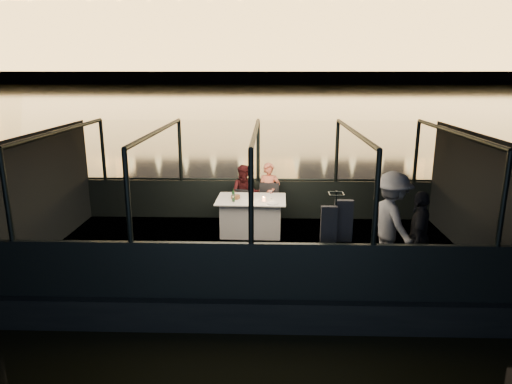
{
  "coord_description": "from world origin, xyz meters",
  "views": [
    {
      "loc": [
        0.26,
        -8.33,
        3.86
      ],
      "look_at": [
        0.0,
        0.4,
        1.55
      ],
      "focal_mm": 32.0,
      "sensor_mm": 36.0,
      "label": 1
    }
  ],
  "objects_px": {
    "person_woman_coral": "(269,191)",
    "wine_bottle": "(233,195)",
    "passenger_dark": "(419,230)",
    "coat_stand": "(335,234)",
    "chair_port_left": "(242,207)",
    "person_man_maroon": "(245,191)",
    "dining_table_central": "(251,216)",
    "chair_port_right": "(269,207)",
    "passenger_stripe": "(391,223)"
  },
  "relations": [
    {
      "from": "person_woman_coral",
      "to": "person_man_maroon",
      "type": "bearing_deg",
      "value": -175.81
    },
    {
      "from": "person_man_maroon",
      "to": "passenger_dark",
      "type": "height_order",
      "value": "passenger_dark"
    },
    {
      "from": "coat_stand",
      "to": "chair_port_left",
      "type": "bearing_deg",
      "value": 118.79
    },
    {
      "from": "dining_table_central",
      "to": "chair_port_right",
      "type": "bearing_deg",
      "value": 49.9
    },
    {
      "from": "chair_port_right",
      "to": "person_man_maroon",
      "type": "xyz_separation_m",
      "value": [
        -0.55,
        0.27,
        0.3
      ]
    },
    {
      "from": "coat_stand",
      "to": "wine_bottle",
      "type": "distance_m",
      "value": 2.88
    },
    {
      "from": "chair_port_right",
      "to": "wine_bottle",
      "type": "height_order",
      "value": "wine_bottle"
    },
    {
      "from": "chair_port_right",
      "to": "passenger_stripe",
      "type": "distance_m",
      "value": 3.09
    },
    {
      "from": "person_woman_coral",
      "to": "passenger_stripe",
      "type": "distance_m",
      "value": 3.27
    },
    {
      "from": "dining_table_central",
      "to": "coat_stand",
      "type": "distance_m",
      "value": 2.91
    },
    {
      "from": "chair_port_right",
      "to": "coat_stand",
      "type": "relative_size",
      "value": 0.59
    },
    {
      "from": "person_woman_coral",
      "to": "passenger_dark",
      "type": "height_order",
      "value": "passenger_dark"
    },
    {
      "from": "chair_port_right",
      "to": "passenger_dark",
      "type": "xyz_separation_m",
      "value": [
        2.46,
        -2.58,
        0.4
      ]
    },
    {
      "from": "chair_port_left",
      "to": "person_man_maroon",
      "type": "xyz_separation_m",
      "value": [
        0.04,
        0.27,
        0.3
      ]
    },
    {
      "from": "passenger_stripe",
      "to": "passenger_dark",
      "type": "height_order",
      "value": "passenger_stripe"
    },
    {
      "from": "dining_table_central",
      "to": "chair_port_left",
      "type": "xyz_separation_m",
      "value": [
        -0.22,
        0.45,
        0.06
      ]
    },
    {
      "from": "passenger_stripe",
      "to": "wine_bottle",
      "type": "relative_size",
      "value": 6.4
    },
    {
      "from": "coat_stand",
      "to": "wine_bottle",
      "type": "relative_size",
      "value": 5.84
    },
    {
      "from": "chair_port_left",
      "to": "passenger_stripe",
      "type": "height_order",
      "value": "passenger_stripe"
    },
    {
      "from": "passenger_dark",
      "to": "wine_bottle",
      "type": "distance_m",
      "value": 3.72
    },
    {
      "from": "dining_table_central",
      "to": "person_woman_coral",
      "type": "relative_size",
      "value": 1.04
    },
    {
      "from": "coat_stand",
      "to": "person_woman_coral",
      "type": "distance_m",
      "value": 3.39
    },
    {
      "from": "person_man_maroon",
      "to": "chair_port_left",
      "type": "bearing_deg",
      "value": -87.11
    },
    {
      "from": "chair_port_left",
      "to": "person_woman_coral",
      "type": "distance_m",
      "value": 0.71
    },
    {
      "from": "dining_table_central",
      "to": "passenger_dark",
      "type": "height_order",
      "value": "passenger_dark"
    },
    {
      "from": "chair_port_left",
      "to": "person_woman_coral",
      "type": "relative_size",
      "value": 0.57
    },
    {
      "from": "person_woman_coral",
      "to": "wine_bottle",
      "type": "xyz_separation_m",
      "value": [
        -0.73,
        -0.95,
        0.17
      ]
    },
    {
      "from": "chair_port_left",
      "to": "person_woman_coral",
      "type": "height_order",
      "value": "person_woman_coral"
    },
    {
      "from": "chair_port_right",
      "to": "person_woman_coral",
      "type": "relative_size",
      "value": 0.68
    },
    {
      "from": "passenger_dark",
      "to": "wine_bottle",
      "type": "height_order",
      "value": "passenger_dark"
    },
    {
      "from": "chair_port_right",
      "to": "dining_table_central",
      "type": "bearing_deg",
      "value": -117.27
    },
    {
      "from": "person_woman_coral",
      "to": "person_man_maroon",
      "type": "height_order",
      "value": "person_woman_coral"
    },
    {
      "from": "person_woman_coral",
      "to": "passenger_dark",
      "type": "distance_m",
      "value": 3.77
    },
    {
      "from": "chair_port_right",
      "to": "person_woman_coral",
      "type": "xyz_separation_m",
      "value": [
        -0.01,
        0.27,
        0.3
      ]
    },
    {
      "from": "passenger_stripe",
      "to": "passenger_dark",
      "type": "relative_size",
      "value": 1.16
    },
    {
      "from": "chair_port_left",
      "to": "coat_stand",
      "type": "distance_m",
      "value": 3.4
    },
    {
      "from": "chair_port_right",
      "to": "passenger_dark",
      "type": "distance_m",
      "value": 3.59
    },
    {
      "from": "dining_table_central",
      "to": "wine_bottle",
      "type": "distance_m",
      "value": 0.68
    },
    {
      "from": "passenger_dark",
      "to": "wine_bottle",
      "type": "relative_size",
      "value": 5.53
    },
    {
      "from": "person_man_maroon",
      "to": "wine_bottle",
      "type": "distance_m",
      "value": 0.98
    },
    {
      "from": "person_man_maroon",
      "to": "passenger_dark",
      "type": "xyz_separation_m",
      "value": [
        3.01,
        -2.85,
        0.1
      ]
    },
    {
      "from": "dining_table_central",
      "to": "chair_port_right",
      "type": "distance_m",
      "value": 0.59
    },
    {
      "from": "chair_port_left",
      "to": "passenger_stripe",
      "type": "distance_m",
      "value": 3.52
    },
    {
      "from": "dining_table_central",
      "to": "person_man_maroon",
      "type": "height_order",
      "value": "person_man_maroon"
    },
    {
      "from": "passenger_stripe",
      "to": "passenger_dark",
      "type": "distance_m",
      "value": 0.5
    },
    {
      "from": "person_man_maroon",
      "to": "passenger_dark",
      "type": "distance_m",
      "value": 4.15
    },
    {
      "from": "person_woman_coral",
      "to": "wine_bottle",
      "type": "relative_size",
      "value": 5.06
    },
    {
      "from": "person_woman_coral",
      "to": "person_man_maroon",
      "type": "relative_size",
      "value": 1.04
    },
    {
      "from": "passenger_stripe",
      "to": "person_man_maroon",
      "type": "bearing_deg",
      "value": 28.22
    },
    {
      "from": "chair_port_left",
      "to": "person_man_maroon",
      "type": "relative_size",
      "value": 0.59
    }
  ]
}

